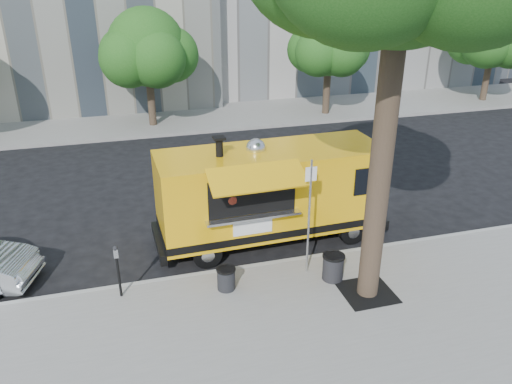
# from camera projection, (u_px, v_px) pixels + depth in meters

# --- Properties ---
(ground) EXTENTS (120.00, 120.00, 0.00)m
(ground) POSITION_uv_depth(u_px,v_px,m) (233.00, 254.00, 13.67)
(ground) COLOR black
(ground) RESTS_ON ground
(sidewalk) EXTENTS (60.00, 6.00, 0.15)m
(sidewalk) POSITION_uv_depth(u_px,v_px,m) (278.00, 350.00, 10.12)
(sidewalk) COLOR gray
(sidewalk) RESTS_ON ground
(curb) EXTENTS (60.00, 0.14, 0.16)m
(curb) POSITION_uv_depth(u_px,v_px,m) (241.00, 270.00, 12.82)
(curb) COLOR #999993
(curb) RESTS_ON ground
(far_sidewalk) EXTENTS (60.00, 5.00, 0.15)m
(far_sidewalk) POSITION_uv_depth(u_px,v_px,m) (172.00, 120.00, 25.49)
(far_sidewalk) COLOR gray
(far_sidewalk) RESTS_ON ground
(tree_well) EXTENTS (1.20, 1.20, 0.02)m
(tree_well) POSITION_uv_depth(u_px,v_px,m) (367.00, 292.00, 11.79)
(tree_well) COLOR black
(tree_well) RESTS_ON sidewalk
(far_tree_b) EXTENTS (3.60, 3.60, 5.50)m
(far_tree_b) POSITION_uv_depth(u_px,v_px,m) (147.00, 47.00, 23.00)
(far_tree_b) COLOR #33261C
(far_tree_b) RESTS_ON far_sidewalk
(far_tree_c) EXTENTS (3.24, 3.24, 5.21)m
(far_tree_c) POSITION_uv_depth(u_px,v_px,m) (329.00, 43.00, 25.02)
(far_tree_c) COLOR #33261C
(far_tree_c) RESTS_ON far_sidewalk
(far_tree_d) EXTENTS (3.78, 3.78, 5.64)m
(far_tree_d) POSITION_uv_depth(u_px,v_px,m) (495.00, 33.00, 27.61)
(far_tree_d) COLOR #33261C
(far_tree_d) RESTS_ON far_sidewalk
(sign_post) EXTENTS (0.28, 0.06, 3.00)m
(sign_post) POSITION_uv_depth(u_px,v_px,m) (309.00, 211.00, 11.94)
(sign_post) COLOR silver
(sign_post) RESTS_ON sidewalk
(parking_meter) EXTENTS (0.11, 0.11, 1.33)m
(parking_meter) POSITION_uv_depth(u_px,v_px,m) (117.00, 265.00, 11.34)
(parking_meter) COLOR black
(parking_meter) RESTS_ON sidewalk
(food_truck) EXTENTS (6.56, 3.13, 3.20)m
(food_truck) POSITION_uv_depth(u_px,v_px,m) (270.00, 192.00, 13.77)
(food_truck) COLOR #FFB70D
(food_truck) RESTS_ON ground
(trash_bin_left) EXTENTS (0.55, 0.55, 0.67)m
(trash_bin_left) POSITION_uv_depth(u_px,v_px,m) (333.00, 266.00, 12.18)
(trash_bin_left) COLOR black
(trash_bin_left) RESTS_ON sidewalk
(trash_bin_right) EXTENTS (0.46, 0.46, 0.56)m
(trash_bin_right) POSITION_uv_depth(u_px,v_px,m) (226.00, 278.00, 11.82)
(trash_bin_right) COLOR black
(trash_bin_right) RESTS_ON sidewalk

